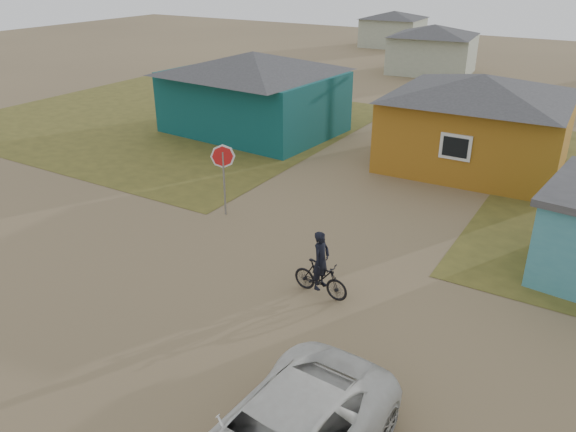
% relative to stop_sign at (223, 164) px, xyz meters
% --- Properties ---
extents(ground, '(120.00, 120.00, 0.00)m').
position_rel_stop_sign_xyz_m(ground, '(3.45, -4.40, -1.86)').
color(ground, olive).
extents(grass_nw, '(20.00, 18.00, 0.00)m').
position_rel_stop_sign_xyz_m(grass_nw, '(-10.55, 8.60, -1.86)').
color(grass_nw, brown).
rests_on(grass_nw, ground).
extents(house_teal, '(8.93, 7.08, 4.00)m').
position_rel_stop_sign_xyz_m(house_teal, '(-5.05, 9.10, 0.19)').
color(house_teal, '#0B3E40').
rests_on(house_teal, ground).
extents(house_yellow, '(7.72, 6.76, 3.90)m').
position_rel_stop_sign_xyz_m(house_yellow, '(5.95, 9.60, 0.14)').
color(house_yellow, '#9C6318').
rests_on(house_yellow, ground).
extents(house_pale_west, '(7.04, 6.15, 3.60)m').
position_rel_stop_sign_xyz_m(house_pale_west, '(-2.55, 29.60, -0.00)').
color(house_pale_west, '#A6AD95').
rests_on(house_pale_west, ground).
extents(house_pale_north, '(6.28, 5.81, 3.40)m').
position_rel_stop_sign_xyz_m(house_pale_north, '(-10.55, 41.60, -0.11)').
color(house_pale_north, '#A6AD95').
rests_on(house_pale_north, ground).
extents(stop_sign, '(0.82, 0.23, 2.54)m').
position_rel_stop_sign_xyz_m(stop_sign, '(0.00, 0.00, 0.00)').
color(stop_sign, gray).
rests_on(stop_sign, ground).
extents(cyclist, '(1.66, 0.61, 1.84)m').
position_rel_stop_sign_xyz_m(cyclist, '(5.27, -2.80, -1.19)').
color(cyclist, black).
rests_on(cyclist, ground).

